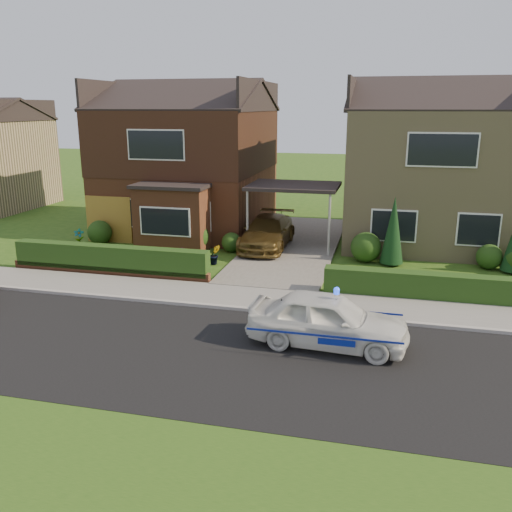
% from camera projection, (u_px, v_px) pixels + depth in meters
% --- Properties ---
extents(ground, '(120.00, 120.00, 0.00)m').
position_uv_depth(ground, '(217.00, 355.00, 13.51)').
color(ground, '#284D14').
rests_on(ground, ground).
extents(road, '(60.00, 6.00, 0.02)m').
position_uv_depth(road, '(217.00, 355.00, 13.51)').
color(road, black).
rests_on(road, ground).
extents(kerb, '(60.00, 0.16, 0.12)m').
position_uv_depth(kerb, '(248.00, 310.00, 16.35)').
color(kerb, '#9E9993').
rests_on(kerb, ground).
extents(sidewalk, '(60.00, 2.00, 0.10)m').
position_uv_depth(sidewalk, '(256.00, 298.00, 17.33)').
color(sidewalk, slate).
rests_on(sidewalk, ground).
extents(grass_verge, '(60.00, 4.00, 0.01)m').
position_uv_depth(grass_verge, '(124.00, 487.00, 8.83)').
color(grass_verge, '#284D14').
rests_on(grass_verge, ground).
extents(driveway, '(3.80, 12.00, 0.12)m').
position_uv_depth(driveway, '(293.00, 246.00, 23.79)').
color(driveway, '#666059').
rests_on(driveway, ground).
extents(house_left, '(7.50, 9.53, 7.25)m').
position_uv_depth(house_left, '(189.00, 152.00, 26.82)').
color(house_left, brown).
rests_on(house_left, ground).
extents(house_right, '(7.50, 8.06, 7.25)m').
position_uv_depth(house_right, '(433.00, 160.00, 24.31)').
color(house_right, tan).
rests_on(house_right, ground).
extents(carport_link, '(3.80, 3.00, 2.77)m').
position_uv_depth(carport_link, '(294.00, 187.00, 23.06)').
color(carport_link, black).
rests_on(carport_link, ground).
extents(garage_door, '(2.20, 0.10, 2.10)m').
position_uv_depth(garage_door, '(109.00, 219.00, 24.43)').
color(garage_door, '#8B5D1E').
rests_on(garage_door, ground).
extents(dwarf_wall, '(7.70, 0.25, 0.36)m').
position_uv_depth(dwarf_wall, '(109.00, 271.00, 19.74)').
color(dwarf_wall, brown).
rests_on(dwarf_wall, ground).
extents(hedge_left, '(7.50, 0.55, 0.90)m').
position_uv_depth(hedge_left, '(112.00, 275.00, 19.93)').
color(hedge_left, black).
rests_on(hedge_left, ground).
extents(hedge_right, '(7.50, 0.55, 0.80)m').
position_uv_depth(hedge_right, '(442.00, 301.00, 17.20)').
color(hedge_right, black).
rests_on(hedge_right, ground).
extents(shrub_left_far, '(1.08, 1.08, 1.08)m').
position_uv_depth(shrub_left_far, '(100.00, 232.00, 24.19)').
color(shrub_left_far, black).
rests_on(shrub_left_far, ground).
extents(shrub_left_mid, '(1.32, 1.32, 1.32)m').
position_uv_depth(shrub_left_mid, '(193.00, 236.00, 22.95)').
color(shrub_left_mid, black).
rests_on(shrub_left_mid, ground).
extents(shrub_left_near, '(0.84, 0.84, 0.84)m').
position_uv_depth(shrub_left_near, '(231.00, 242.00, 22.93)').
color(shrub_left_near, black).
rests_on(shrub_left_near, ground).
extents(shrub_right_near, '(1.20, 1.20, 1.20)m').
position_uv_depth(shrub_right_near, '(366.00, 247.00, 21.42)').
color(shrub_right_near, black).
rests_on(shrub_right_near, ground).
extents(shrub_right_mid, '(0.96, 0.96, 0.96)m').
position_uv_depth(shrub_right_mid, '(489.00, 257.00, 20.50)').
color(shrub_right_mid, black).
rests_on(shrub_right_mid, ground).
extents(conifer_a, '(0.90, 0.90, 2.60)m').
position_uv_depth(conifer_a, '(393.00, 232.00, 20.82)').
color(conifer_a, black).
rests_on(conifer_a, ground).
extents(police_car, '(3.77, 4.21, 1.56)m').
position_uv_depth(police_car, '(328.00, 320.00, 13.85)').
color(police_car, silver).
rests_on(police_car, ground).
extents(driveway_car, '(1.86, 4.55, 1.32)m').
position_uv_depth(driveway_car, '(267.00, 232.00, 23.20)').
color(driveway_car, brown).
rests_on(driveway_car, driveway).
extents(potted_plant_a, '(0.52, 0.44, 0.84)m').
position_uv_depth(potted_plant_a, '(79.00, 239.00, 23.52)').
color(potted_plant_a, gray).
rests_on(potted_plant_a, ground).
extents(potted_plant_b, '(0.55, 0.52, 0.78)m').
position_uv_depth(potted_plant_b, '(215.00, 255.00, 21.09)').
color(potted_plant_b, gray).
rests_on(potted_plant_b, ground).
extents(potted_plant_c, '(0.49, 0.49, 0.74)m').
position_uv_depth(potted_plant_c, '(184.00, 258.00, 20.73)').
color(potted_plant_c, gray).
rests_on(potted_plant_c, ground).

